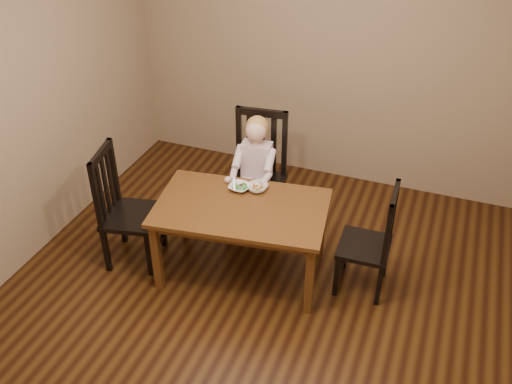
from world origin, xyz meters
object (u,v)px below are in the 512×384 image
at_px(chair_left, 125,210).
at_px(chair_right, 371,242).
at_px(bowl_veg, 257,188).
at_px(dining_table, 241,214).
at_px(toddler, 256,164).
at_px(chair_child, 258,175).
at_px(bowl_peas, 240,187).

relative_size(chair_left, chair_right, 1.11).
xyz_separation_m(chair_right, bowl_veg, (-0.96, 0.06, 0.24)).
bearing_deg(dining_table, chair_left, -170.11).
distance_m(chair_left, toddler, 1.17).
bearing_deg(bowl_veg, chair_child, 109.91).
bearing_deg(bowl_peas, chair_child, 91.72).
relative_size(chair_child, bowl_veg, 6.85).
relative_size(dining_table, bowl_veg, 8.80).
bearing_deg(chair_left, chair_child, 122.33).
relative_size(chair_right, bowl_peas, 5.58).
height_order(chair_child, chair_left, chair_child).
bearing_deg(toddler, bowl_peas, 84.59).
distance_m(chair_right, bowl_veg, 0.99).
bearing_deg(bowl_veg, toddler, 111.86).
bearing_deg(chair_left, bowl_veg, 100.65).
height_order(chair_left, chair_right, chair_left).
height_order(dining_table, chair_left, chair_left).
xyz_separation_m(chair_left, toddler, (0.86, 0.77, 0.18)).
height_order(chair_child, chair_right, chair_child).
distance_m(dining_table, chair_right, 1.03).
relative_size(dining_table, toddler, 2.45).
xyz_separation_m(toddler, bowl_peas, (0.01, -0.40, 0.01)).
relative_size(chair_left, bowl_peas, 6.16).
height_order(chair_child, toddler, chair_child).
xyz_separation_m(dining_table, chair_child, (-0.11, 0.66, -0.06)).
xyz_separation_m(dining_table, toddler, (-0.11, 0.61, 0.09)).
xyz_separation_m(toddler, bowl_veg, (0.14, -0.36, 0.01)).
distance_m(dining_table, bowl_veg, 0.27).
xyz_separation_m(chair_left, chair_right, (1.96, 0.35, -0.05)).
bearing_deg(dining_table, bowl_peas, 115.12).
bearing_deg(bowl_peas, dining_table, -64.88).
distance_m(chair_child, bowl_veg, 0.47).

